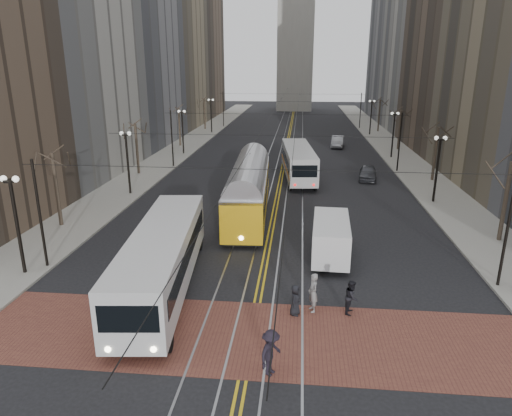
% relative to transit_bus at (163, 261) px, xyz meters
% --- Properties ---
extents(ground, '(260.00, 260.00, 0.00)m').
position_rel_transit_bus_xyz_m(ground, '(5.12, 0.00, -1.69)').
color(ground, black).
rests_on(ground, ground).
extents(sidewalk_left, '(5.00, 140.00, 0.15)m').
position_rel_transit_bus_xyz_m(sidewalk_left, '(-9.88, 45.00, -1.61)').
color(sidewalk_left, gray).
rests_on(sidewalk_left, ground).
extents(sidewalk_right, '(5.00, 140.00, 0.15)m').
position_rel_transit_bus_xyz_m(sidewalk_right, '(20.12, 45.00, -1.61)').
color(sidewalk_right, gray).
rests_on(sidewalk_right, ground).
extents(crosswalk_band, '(25.00, 6.00, 0.01)m').
position_rel_transit_bus_xyz_m(crosswalk_band, '(5.12, -4.00, -1.68)').
color(crosswalk_band, brown).
rests_on(crosswalk_band, ground).
extents(streetcar_rails, '(4.80, 130.00, 0.02)m').
position_rel_transit_bus_xyz_m(streetcar_rails, '(5.12, 45.00, -1.68)').
color(streetcar_rails, gray).
rests_on(streetcar_rails, ground).
extents(centre_lines, '(0.42, 130.00, 0.01)m').
position_rel_transit_bus_xyz_m(centre_lines, '(5.12, 45.00, -1.68)').
color(centre_lines, gold).
rests_on(centre_lines, ground).
extents(building_left_mid, '(16.00, 20.00, 34.00)m').
position_rel_transit_bus_xyz_m(building_left_mid, '(-20.38, 46.00, 15.31)').
color(building_left_mid, slate).
rests_on(building_left_mid, ground).
extents(building_left_far, '(16.00, 20.00, 40.00)m').
position_rel_transit_bus_xyz_m(building_left_far, '(-20.38, 86.00, 18.31)').
color(building_left_far, brown).
rests_on(building_left_far, ground).
extents(building_right_mid, '(16.00, 20.00, 34.00)m').
position_rel_transit_bus_xyz_m(building_right_mid, '(30.62, 46.00, 15.31)').
color(building_right_mid, brown).
rests_on(building_right_mid, ground).
extents(building_right_far, '(16.00, 20.00, 40.00)m').
position_rel_transit_bus_xyz_m(building_right_far, '(30.62, 86.00, 18.31)').
color(building_right_far, slate).
rests_on(building_right_far, ground).
extents(lamp_posts, '(27.60, 57.20, 5.60)m').
position_rel_transit_bus_xyz_m(lamp_posts, '(5.12, 28.75, 1.11)').
color(lamp_posts, black).
rests_on(lamp_posts, ground).
extents(street_trees, '(31.68, 53.28, 5.60)m').
position_rel_transit_bus_xyz_m(street_trees, '(5.12, 35.25, 1.11)').
color(street_trees, '#382D23').
rests_on(street_trees, ground).
extents(trolley_wires, '(25.96, 120.00, 6.60)m').
position_rel_transit_bus_xyz_m(trolley_wires, '(5.12, 34.83, 2.09)').
color(trolley_wires, black).
rests_on(trolley_wires, ground).
extents(transit_bus, '(4.11, 13.71, 3.37)m').
position_rel_transit_bus_xyz_m(transit_bus, '(0.00, 0.00, 0.00)').
color(transit_bus, silver).
rests_on(transit_bus, ground).
extents(streetcar, '(3.50, 15.22, 3.56)m').
position_rel_transit_bus_xyz_m(streetcar, '(3.10, 13.22, 0.09)').
color(streetcar, gold).
rests_on(streetcar, ground).
extents(rear_bus, '(3.99, 12.77, 3.28)m').
position_rel_transit_bus_xyz_m(rear_bus, '(6.92, 25.98, -0.05)').
color(rear_bus, silver).
rests_on(rear_bus, ground).
extents(cargo_van, '(2.45, 5.74, 2.50)m').
position_rel_transit_bus_xyz_m(cargo_van, '(9.12, 5.00, -0.44)').
color(cargo_van, silver).
rests_on(cargo_van, ground).
extents(sedan_grey, '(2.34, 4.55, 1.48)m').
position_rel_transit_bus_xyz_m(sedan_grey, '(14.21, 26.01, -0.95)').
color(sedan_grey, '#3A3B40').
rests_on(sedan_grey, ground).
extents(sedan_silver, '(2.19, 4.92, 1.57)m').
position_rel_transit_bus_xyz_m(sedan_silver, '(12.47, 45.71, -0.90)').
color(sedan_silver, '#999BA0').
rests_on(sedan_silver, ground).
extents(pedestrian_a, '(0.68, 0.87, 1.57)m').
position_rel_transit_bus_xyz_m(pedestrian_a, '(7.06, -1.92, -0.89)').
color(pedestrian_a, black).
rests_on(pedestrian_a, crosswalk_band).
extents(pedestrian_b, '(0.66, 0.83, 1.98)m').
position_rel_transit_bus_xyz_m(pedestrian_b, '(7.91, -1.50, -0.68)').
color(pedestrian_b, gray).
rests_on(pedestrian_b, crosswalk_band).
extents(pedestrian_c, '(0.86, 0.99, 1.71)m').
position_rel_transit_bus_xyz_m(pedestrian_c, '(9.78, -1.50, -0.82)').
color(pedestrian_c, black).
rests_on(pedestrian_c, crosswalk_band).
extents(pedestrian_d, '(1.21, 1.44, 1.94)m').
position_rel_transit_bus_xyz_m(pedestrian_d, '(6.18, -6.50, -0.71)').
color(pedestrian_d, black).
rests_on(pedestrian_d, crosswalk_band).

